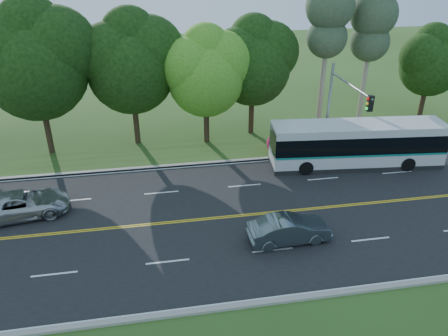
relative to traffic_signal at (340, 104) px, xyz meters
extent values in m
plane|color=#314F1A|center=(-6.49, -5.40, -4.67)|extent=(120.00, 120.00, 0.00)
cube|color=black|center=(-6.49, -5.40, -4.66)|extent=(60.00, 14.00, 0.02)
cube|color=#9D988E|center=(-6.49, 1.75, -4.60)|extent=(60.00, 0.30, 0.15)
cube|color=#9D988E|center=(-6.49, -12.55, -4.60)|extent=(60.00, 0.30, 0.15)
cube|color=#314F1A|center=(-6.49, 3.60, -4.62)|extent=(60.00, 4.00, 0.10)
cube|color=gold|center=(-6.49, -5.48, -4.65)|extent=(57.00, 0.10, 0.00)
cube|color=gold|center=(-6.49, -5.32, -4.65)|extent=(57.00, 0.10, 0.00)
cube|color=silver|center=(-17.99, -8.90, -4.65)|extent=(2.20, 0.12, 0.00)
cube|color=silver|center=(-12.49, -8.90, -4.65)|extent=(2.20, 0.12, 0.00)
cube|color=silver|center=(-6.99, -8.90, -4.65)|extent=(2.20, 0.12, 0.00)
cube|color=silver|center=(-1.49, -8.90, -4.65)|extent=(2.20, 0.12, 0.00)
cube|color=silver|center=(-17.99, -1.90, -4.65)|extent=(2.20, 0.12, 0.00)
cube|color=silver|center=(-12.49, -1.90, -4.65)|extent=(2.20, 0.12, 0.00)
cube|color=silver|center=(-6.99, -1.90, -4.65)|extent=(2.20, 0.12, 0.00)
cube|color=silver|center=(-1.49, -1.90, -4.65)|extent=(2.20, 0.12, 0.00)
cube|color=silver|center=(4.01, -1.90, -4.65)|extent=(2.20, 0.12, 0.00)
cube|color=silver|center=(-6.49, 1.45, -4.65)|extent=(57.00, 0.12, 0.00)
cube|color=silver|center=(-6.49, -12.25, -4.65)|extent=(57.00, 0.12, 0.00)
cylinder|color=black|center=(-20.49, 5.60, -2.69)|extent=(0.44, 0.44, 3.96)
sphere|color=black|center=(-20.49, 5.60, 1.81)|extent=(7.20, 7.20, 7.20)
sphere|color=black|center=(-18.87, 5.90, 3.25)|extent=(5.76, 5.76, 5.76)
sphere|color=black|center=(-21.93, 5.40, 3.07)|extent=(5.40, 5.40, 5.40)
sphere|color=black|center=(-20.39, 6.00, 4.51)|extent=(4.68, 4.68, 4.68)
cylinder|color=black|center=(-13.99, 6.60, -2.87)|extent=(0.44, 0.44, 3.60)
sphere|color=black|center=(-13.99, 6.60, 1.24)|extent=(6.60, 6.60, 6.60)
sphere|color=black|center=(-12.51, 6.90, 2.56)|extent=(5.28, 5.28, 5.28)
sphere|color=black|center=(-15.31, 6.40, 2.39)|extent=(4.95, 4.95, 4.95)
sphere|color=black|center=(-13.89, 7.00, 3.71)|extent=(4.29, 4.29, 4.29)
cylinder|color=black|center=(-8.49, 5.60, -3.05)|extent=(0.44, 0.44, 3.24)
sphere|color=#3F851B|center=(-8.49, 5.60, 0.60)|extent=(5.80, 5.80, 5.80)
sphere|color=#3F851B|center=(-7.19, 5.90, 1.76)|extent=(4.64, 4.64, 4.64)
sphere|color=#3F851B|center=(-9.65, 5.40, 1.61)|extent=(4.35, 4.35, 4.35)
sphere|color=#3F851B|center=(-8.39, 6.00, 2.77)|extent=(3.77, 3.77, 3.77)
cylinder|color=black|center=(-4.49, 7.10, -2.96)|extent=(0.44, 0.44, 3.42)
sphere|color=black|center=(-4.49, 7.10, 0.85)|extent=(6.00, 6.00, 6.00)
sphere|color=black|center=(-3.14, 7.40, 2.05)|extent=(4.80, 4.80, 4.80)
sphere|color=black|center=(-5.69, 6.90, 1.90)|extent=(4.50, 4.50, 4.50)
sphere|color=black|center=(-4.39, 7.50, 3.10)|extent=(3.90, 3.90, 3.90)
cylinder|color=gray|center=(1.51, 7.10, 0.23)|extent=(0.40, 0.40, 9.80)
sphere|color=#364A2E|center=(1.51, 7.10, 3.03)|extent=(3.23, 3.23, 3.23)
sphere|color=#364A2E|center=(1.51, 7.10, 5.41)|extent=(3.80, 3.80, 3.80)
cylinder|color=gray|center=(5.51, 7.60, -0.12)|extent=(0.40, 0.40, 9.10)
sphere|color=#364A2E|center=(5.51, 7.60, 2.48)|extent=(3.23, 3.23, 3.23)
sphere|color=#364A2E|center=(5.51, 7.60, 4.69)|extent=(3.80, 3.80, 3.80)
cylinder|color=black|center=(11.51, 7.60, -3.14)|extent=(0.44, 0.44, 3.06)
sphere|color=black|center=(11.51, 7.60, 0.21)|extent=(5.20, 5.20, 5.20)
sphere|color=black|center=(12.68, 7.90, 1.25)|extent=(4.16, 4.16, 4.16)
sphere|color=black|center=(10.47, 7.40, 1.12)|extent=(3.90, 3.90, 3.90)
sphere|color=black|center=(11.61, 8.00, 2.16)|extent=(3.38, 3.38, 3.38)
sphere|color=maroon|center=(-3.49, 2.80, -3.92)|extent=(1.50, 1.50, 1.50)
sphere|color=maroon|center=(-2.49, 2.80, -3.92)|extent=(1.50, 1.50, 1.50)
sphere|color=maroon|center=(-1.49, 2.80, -3.92)|extent=(1.50, 1.50, 1.50)
sphere|color=maroon|center=(-0.49, 2.80, -3.92)|extent=(1.50, 1.50, 1.50)
sphere|color=maroon|center=(0.51, 2.80, -3.92)|extent=(1.50, 1.50, 1.50)
sphere|color=maroon|center=(1.51, 2.80, -3.92)|extent=(1.50, 1.50, 1.50)
sphere|color=maroon|center=(2.51, 2.80, -3.92)|extent=(1.50, 1.50, 1.50)
sphere|color=maroon|center=(3.51, 2.80, -3.92)|extent=(1.50, 1.50, 1.50)
sphere|color=maroon|center=(4.51, 2.80, -3.92)|extent=(1.50, 1.50, 1.50)
cube|color=olive|center=(3.51, 2.00, -4.47)|extent=(3.50, 1.40, 0.40)
cylinder|color=#95989D|center=(0.01, 1.90, -1.17)|extent=(0.20, 0.20, 7.00)
cylinder|color=#95989D|center=(0.01, -1.10, 1.63)|extent=(0.14, 6.00, 0.14)
cube|color=black|center=(0.01, -3.90, 1.33)|extent=(0.32, 0.28, 0.95)
sphere|color=red|center=(-0.16, -3.90, 1.63)|extent=(0.18, 0.18, 0.18)
sphere|color=yellow|center=(-0.16, -3.90, 1.33)|extent=(0.18, 0.18, 0.18)
sphere|color=#19D833|center=(-0.16, -3.90, 1.03)|extent=(0.18, 0.18, 0.18)
cube|color=silver|center=(1.52, -0.26, -3.79)|extent=(12.36, 3.70, 1.01)
cube|color=black|center=(1.52, -0.26, -2.66)|extent=(12.30, 3.74, 1.26)
cube|color=silver|center=(1.52, -0.26, -1.75)|extent=(12.36, 3.70, 0.57)
cube|color=#0D796A|center=(1.52, -0.26, -3.35)|extent=(12.30, 3.75, 0.14)
cube|color=black|center=(-4.51, 0.31, -2.57)|extent=(0.28, 2.37, 1.73)
cube|color=#19E54C|center=(-4.50, 0.30, -1.59)|extent=(0.19, 1.55, 0.22)
cube|color=black|center=(1.52, -0.26, -4.47)|extent=(12.35, 3.60, 0.36)
cylinder|color=black|center=(-2.47, -1.10, -4.14)|extent=(1.04, 0.38, 1.01)
cylinder|color=black|center=(-2.25, 1.31, -4.14)|extent=(1.04, 0.38, 1.01)
cylinder|color=black|center=(4.80, -1.78, -4.14)|extent=(1.04, 0.38, 1.01)
cylinder|color=black|center=(5.02, 0.63, -4.14)|extent=(1.04, 0.38, 1.01)
imported|color=slate|center=(-5.93, -8.25, -3.92)|extent=(4.51, 1.76, 1.46)
imported|color=#B1B4B6|center=(-20.64, -3.15, -3.90)|extent=(5.71, 3.31, 1.50)
camera|label=1|loc=(-12.66, -26.61, 9.65)|focal=35.00mm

